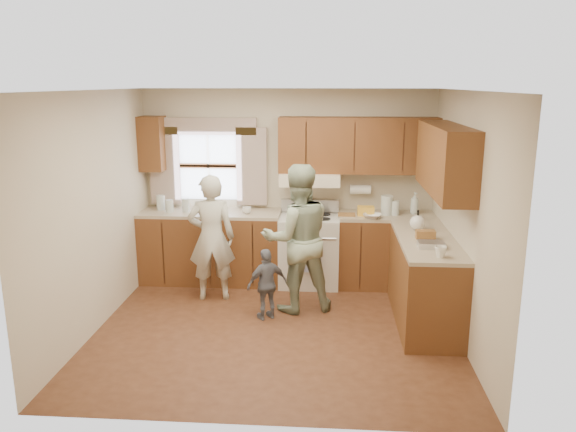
# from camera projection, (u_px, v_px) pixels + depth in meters

# --- Properties ---
(room) EXTENTS (3.80, 3.80, 3.80)m
(room) POSITION_uv_depth(u_px,v_px,m) (275.00, 215.00, 5.73)
(room) COLOR #4A2717
(room) RESTS_ON ground
(kitchen_fixtures) EXTENTS (3.80, 2.25, 2.15)m
(kitchen_fixtures) POSITION_uv_depth(u_px,v_px,m) (334.00, 229.00, 6.82)
(kitchen_fixtures) COLOR #43220E
(kitchen_fixtures) RESTS_ON ground
(stove) EXTENTS (0.76, 0.67, 1.07)m
(stove) POSITION_uv_depth(u_px,v_px,m) (309.00, 249.00, 7.28)
(stove) COLOR silver
(stove) RESTS_ON ground
(woman_left) EXTENTS (0.61, 0.45, 1.53)m
(woman_left) POSITION_uv_depth(u_px,v_px,m) (211.00, 238.00, 6.70)
(woman_left) COLOR beige
(woman_left) RESTS_ON ground
(woman_right) EXTENTS (0.98, 0.86, 1.70)m
(woman_right) POSITION_uv_depth(u_px,v_px,m) (297.00, 239.00, 6.35)
(woman_right) COLOR #2C472F
(woman_right) RESTS_ON ground
(child) EXTENTS (0.51, 0.42, 0.81)m
(child) POSITION_uv_depth(u_px,v_px,m) (267.00, 284.00, 6.19)
(child) COLOR slate
(child) RESTS_ON ground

